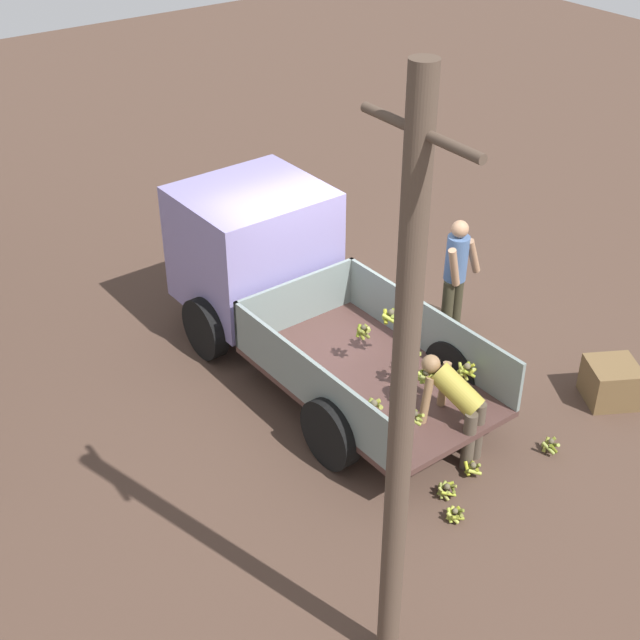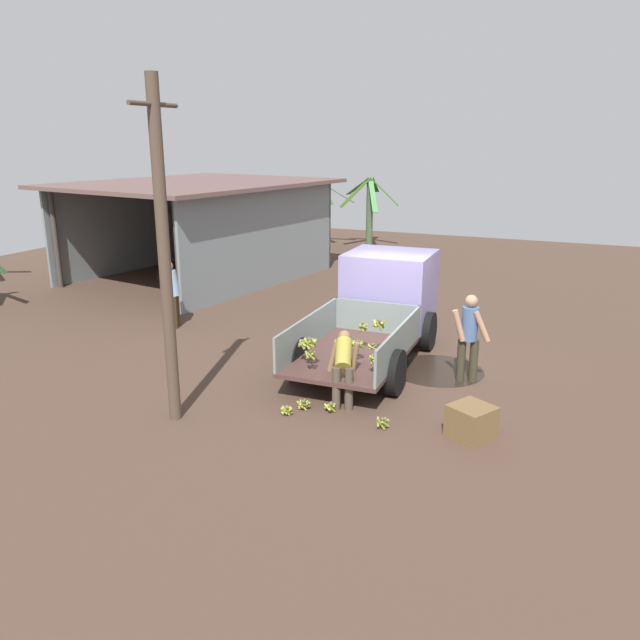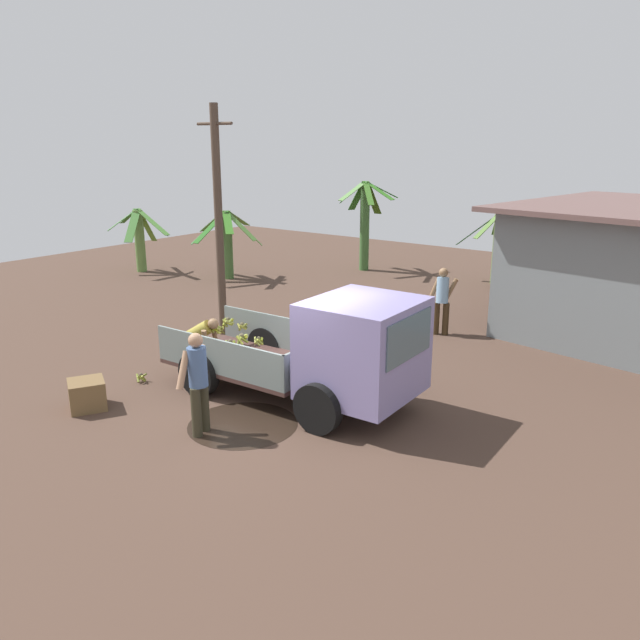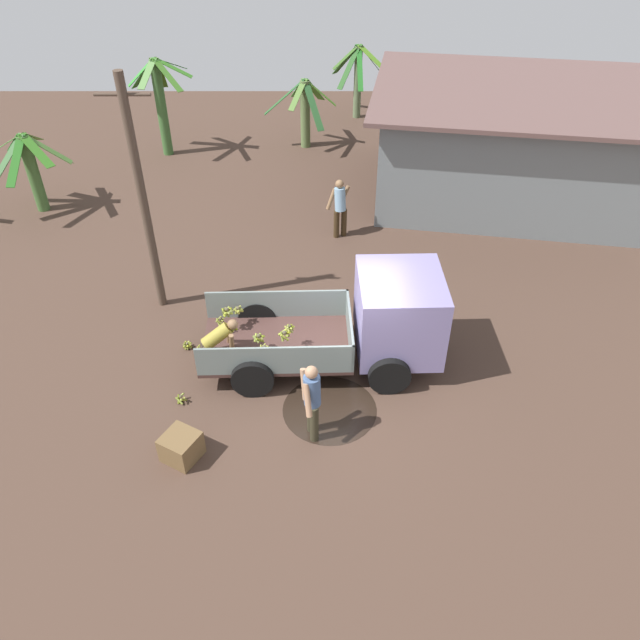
{
  "view_description": "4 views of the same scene",
  "coord_description": "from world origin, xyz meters",
  "px_view_note": "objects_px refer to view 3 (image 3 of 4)",
  "views": [
    {
      "loc": [
        -8.05,
        6.05,
        6.97
      ],
      "look_at": [
        -0.9,
        0.93,
        1.3
      ],
      "focal_mm": 50.0,
      "sensor_mm": 36.0,
      "label": 1
    },
    {
      "loc": [
        -11.99,
        -3.55,
        4.53
      ],
      "look_at": [
        -1.08,
        1.25,
        1.03
      ],
      "focal_mm": 35.0,
      "sensor_mm": 36.0,
      "label": 2
    },
    {
      "loc": [
        6.6,
        -7.92,
        4.61
      ],
      "look_at": [
        -0.26,
        1.28,
        1.31
      ],
      "focal_mm": 35.0,
      "sensor_mm": 36.0,
      "label": 3
    },
    {
      "loc": [
        -0.4,
        -9.52,
        9.0
      ],
      "look_at": [
        -0.4,
        0.48,
        1.1
      ],
      "focal_mm": 35.0,
      "sensor_mm": 36.0,
      "label": 4
    }
  ],
  "objects_px": {
    "utility_pole": "(219,222)",
    "banana_bunch_on_ground_1": "(198,355)",
    "cargo_truck": "(342,351)",
    "banana_bunch_on_ground_3": "(202,359)",
    "person_foreground_visitor": "(198,379)",
    "banana_bunch_on_ground_2": "(188,366)",
    "person_worker_loading": "(198,341)",
    "person_bystander_near_shed": "(442,298)",
    "banana_bunch_on_ground_0": "(141,377)",
    "wooden_crate_0": "(87,395)"
  },
  "relations": [
    {
      "from": "person_worker_loading",
      "to": "banana_bunch_on_ground_3",
      "type": "relative_size",
      "value": 5.02
    },
    {
      "from": "banana_bunch_on_ground_0",
      "to": "utility_pole",
      "type": "bearing_deg",
      "value": 107.27
    },
    {
      "from": "cargo_truck",
      "to": "banana_bunch_on_ground_0",
      "type": "xyz_separation_m",
      "value": [
        -3.94,
        -1.29,
        -0.99
      ]
    },
    {
      "from": "cargo_truck",
      "to": "banana_bunch_on_ground_2",
      "type": "distance_m",
      "value": 3.84
    },
    {
      "from": "banana_bunch_on_ground_0",
      "to": "person_worker_loading",
      "type": "bearing_deg",
      "value": 55.48
    },
    {
      "from": "wooden_crate_0",
      "to": "utility_pole",
      "type": "bearing_deg",
      "value": 105.46
    },
    {
      "from": "cargo_truck",
      "to": "banana_bunch_on_ground_0",
      "type": "relative_size",
      "value": 21.76
    },
    {
      "from": "person_foreground_visitor",
      "to": "person_worker_loading",
      "type": "distance_m",
      "value": 2.66
    },
    {
      "from": "cargo_truck",
      "to": "banana_bunch_on_ground_0",
      "type": "distance_m",
      "value": 4.27
    },
    {
      "from": "person_worker_loading",
      "to": "banana_bunch_on_ground_0",
      "type": "relative_size",
      "value": 5.43
    },
    {
      "from": "person_worker_loading",
      "to": "person_bystander_near_shed",
      "type": "relative_size",
      "value": 0.75
    },
    {
      "from": "cargo_truck",
      "to": "wooden_crate_0",
      "type": "relative_size",
      "value": 8.21
    },
    {
      "from": "cargo_truck",
      "to": "banana_bunch_on_ground_0",
      "type": "height_order",
      "value": "cargo_truck"
    },
    {
      "from": "banana_bunch_on_ground_2",
      "to": "cargo_truck",
      "type": "bearing_deg",
      "value": 4.32
    },
    {
      "from": "banana_bunch_on_ground_0",
      "to": "banana_bunch_on_ground_1",
      "type": "height_order",
      "value": "banana_bunch_on_ground_0"
    },
    {
      "from": "utility_pole",
      "to": "wooden_crate_0",
      "type": "height_order",
      "value": "utility_pole"
    },
    {
      "from": "person_foreground_visitor",
      "to": "wooden_crate_0",
      "type": "bearing_deg",
      "value": -1.72
    },
    {
      "from": "person_foreground_visitor",
      "to": "banana_bunch_on_ground_1",
      "type": "bearing_deg",
      "value": -56.37
    },
    {
      "from": "wooden_crate_0",
      "to": "banana_bunch_on_ground_3",
      "type": "bearing_deg",
      "value": 92.04
    },
    {
      "from": "banana_bunch_on_ground_1",
      "to": "wooden_crate_0",
      "type": "bearing_deg",
      "value": -82.09
    },
    {
      "from": "banana_bunch_on_ground_0",
      "to": "banana_bunch_on_ground_2",
      "type": "height_order",
      "value": "banana_bunch_on_ground_0"
    },
    {
      "from": "banana_bunch_on_ground_0",
      "to": "banana_bunch_on_ground_1",
      "type": "bearing_deg",
      "value": 95.36
    },
    {
      "from": "banana_bunch_on_ground_3",
      "to": "person_foreground_visitor",
      "type": "bearing_deg",
      "value": -43.51
    },
    {
      "from": "person_foreground_visitor",
      "to": "banana_bunch_on_ground_1",
      "type": "height_order",
      "value": "person_foreground_visitor"
    },
    {
      "from": "person_worker_loading",
      "to": "banana_bunch_on_ground_1",
      "type": "relative_size",
      "value": 5.83
    },
    {
      "from": "cargo_truck",
      "to": "banana_bunch_on_ground_3",
      "type": "bearing_deg",
      "value": 175.36
    },
    {
      "from": "banana_bunch_on_ground_3",
      "to": "banana_bunch_on_ground_0",
      "type": "bearing_deg",
      "value": -96.25
    },
    {
      "from": "person_foreground_visitor",
      "to": "banana_bunch_on_ground_1",
      "type": "relative_size",
      "value": 8.05
    },
    {
      "from": "utility_pole",
      "to": "person_foreground_visitor",
      "type": "height_order",
      "value": "utility_pole"
    },
    {
      "from": "cargo_truck",
      "to": "banana_bunch_on_ground_3",
      "type": "relative_size",
      "value": 20.13
    },
    {
      "from": "banana_bunch_on_ground_2",
      "to": "wooden_crate_0",
      "type": "height_order",
      "value": "wooden_crate_0"
    },
    {
      "from": "person_bystander_near_shed",
      "to": "banana_bunch_on_ground_2",
      "type": "xyz_separation_m",
      "value": [
        -3.06,
        -5.51,
        -0.82
      ]
    },
    {
      "from": "banana_bunch_on_ground_1",
      "to": "banana_bunch_on_ground_2",
      "type": "relative_size",
      "value": 0.9
    },
    {
      "from": "cargo_truck",
      "to": "wooden_crate_0",
      "type": "xyz_separation_m",
      "value": [
        -3.68,
        -2.66,
        -0.84
      ]
    },
    {
      "from": "person_worker_loading",
      "to": "banana_bunch_on_ground_0",
      "type": "bearing_deg",
      "value": -143.79
    },
    {
      "from": "utility_pole",
      "to": "banana_bunch_on_ground_2",
      "type": "distance_m",
      "value": 3.75
    },
    {
      "from": "banana_bunch_on_ground_2",
      "to": "wooden_crate_0",
      "type": "relative_size",
      "value": 0.39
    },
    {
      "from": "utility_pole",
      "to": "banana_bunch_on_ground_1",
      "type": "height_order",
      "value": "utility_pole"
    },
    {
      "from": "cargo_truck",
      "to": "banana_bunch_on_ground_1",
      "type": "xyz_separation_m",
      "value": [
        -4.1,
        0.36,
        -1.02
      ]
    },
    {
      "from": "utility_pole",
      "to": "banana_bunch_on_ground_0",
      "type": "xyz_separation_m",
      "value": [
        1.03,
        -3.3,
        -2.67
      ]
    },
    {
      "from": "banana_bunch_on_ground_0",
      "to": "person_foreground_visitor",
      "type": "bearing_deg",
      "value": -17.85
    },
    {
      "from": "banana_bunch_on_ground_0",
      "to": "wooden_crate_0",
      "type": "xyz_separation_m",
      "value": [
        0.26,
        -1.37,
        0.16
      ]
    },
    {
      "from": "person_bystander_near_shed",
      "to": "banana_bunch_on_ground_3",
      "type": "relative_size",
      "value": 6.68
    },
    {
      "from": "person_foreground_visitor",
      "to": "banana_bunch_on_ground_0",
      "type": "height_order",
      "value": "person_foreground_visitor"
    },
    {
      "from": "person_foreground_visitor",
      "to": "person_bystander_near_shed",
      "type": "relative_size",
      "value": 1.04
    },
    {
      "from": "cargo_truck",
      "to": "person_foreground_visitor",
      "type": "relative_size",
      "value": 2.9
    },
    {
      "from": "person_foreground_visitor",
      "to": "banana_bunch_on_ground_0",
      "type": "distance_m",
      "value": 2.87
    },
    {
      "from": "person_foreground_visitor",
      "to": "banana_bunch_on_ground_3",
      "type": "height_order",
      "value": "person_foreground_visitor"
    },
    {
      "from": "utility_pole",
      "to": "banana_bunch_on_ground_1",
      "type": "bearing_deg",
      "value": -62.13
    },
    {
      "from": "cargo_truck",
      "to": "banana_bunch_on_ground_1",
      "type": "distance_m",
      "value": 4.24
    }
  ]
}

